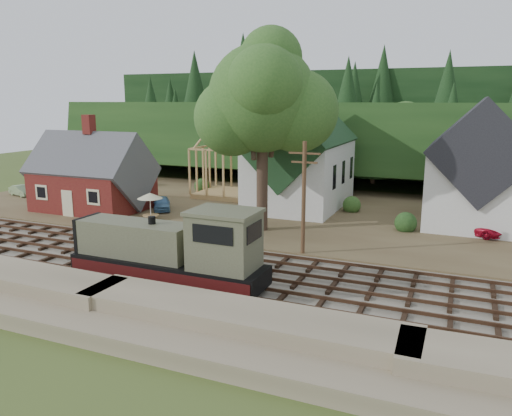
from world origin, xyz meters
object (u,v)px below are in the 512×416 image
at_px(locomotive, 174,252).
at_px(car_red, 474,227).
at_px(patio_set, 150,197).
at_px(car_green, 21,191).
at_px(car_blue, 162,203).

height_order(locomotive, car_red, locomotive).
xyz_separation_m(locomotive, patio_set, (-10.07, 12.17, 0.30)).
bearing_deg(car_red, car_green, 111.25).
bearing_deg(car_red, patio_set, 121.58).
xyz_separation_m(car_blue, car_red, (27.57, 1.91, -0.04)).
relative_size(car_blue, car_red, 0.87).
distance_m(locomotive, car_green, 33.98).
height_order(car_blue, car_red, car_blue).
relative_size(car_green, patio_set, 1.41).
height_order(locomotive, car_blue, locomotive).
bearing_deg(car_green, car_blue, -75.23).
xyz_separation_m(car_blue, patio_set, (1.44, -3.92, 1.44)).
height_order(car_red, patio_set, patio_set).
height_order(car_green, patio_set, patio_set).
distance_m(locomotive, car_blue, 19.82).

